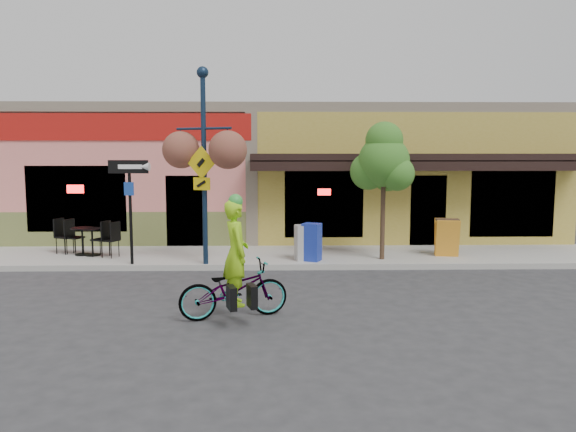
# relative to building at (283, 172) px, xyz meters

# --- Properties ---
(ground) EXTENTS (90.00, 90.00, 0.00)m
(ground) POSITION_rel_building_xyz_m (0.00, -7.50, -2.25)
(ground) COLOR #2D2D30
(ground) RESTS_ON ground
(sidewalk) EXTENTS (24.00, 3.00, 0.15)m
(sidewalk) POSITION_rel_building_xyz_m (0.00, -5.50, -2.17)
(sidewalk) COLOR #9E9B93
(sidewalk) RESTS_ON ground
(curb) EXTENTS (24.00, 0.12, 0.15)m
(curb) POSITION_rel_building_xyz_m (0.00, -6.95, -2.17)
(curb) COLOR #A8A59E
(curb) RESTS_ON ground
(building) EXTENTS (18.20, 8.20, 4.50)m
(building) POSITION_rel_building_xyz_m (0.00, 0.00, 0.00)
(building) COLOR #E77B72
(building) RESTS_ON ground
(bicycle) EXTENTS (2.12, 1.25, 1.05)m
(bicycle) POSITION_rel_building_xyz_m (-1.04, -11.08, -1.72)
(bicycle) COLOR maroon
(bicycle) RESTS_ON ground
(cyclist_rider) EXTENTS (0.64, 0.80, 1.91)m
(cyclist_rider) POSITION_rel_building_xyz_m (-0.99, -11.08, -1.29)
(cyclist_rider) COLOR #94D816
(cyclist_rider) RESTS_ON ground
(lamp_post) EXTENTS (1.71, 1.25, 4.98)m
(lamp_post) POSITION_rel_building_xyz_m (-2.08, -6.85, 0.39)
(lamp_post) COLOR #12243B
(lamp_post) RESTS_ON sidewalk
(one_way_sign) EXTENTS (1.03, 0.28, 2.66)m
(one_way_sign) POSITION_rel_building_xyz_m (-3.96, -6.85, -0.77)
(one_way_sign) COLOR black
(one_way_sign) RESTS_ON sidewalk
(cafe_set_left) EXTENTS (1.87, 1.42, 1.01)m
(cafe_set_left) POSITION_rel_building_xyz_m (-5.66, -5.55, -1.60)
(cafe_set_left) COLOR black
(cafe_set_left) RESTS_ON sidewalk
(cafe_set_right) EXTENTS (1.85, 1.43, 0.99)m
(cafe_set_right) POSITION_rel_building_xyz_m (-5.36, -5.63, -1.60)
(cafe_set_right) COLOR black
(cafe_set_right) RESTS_ON sidewalk
(newspaper_box_blue) EXTENTS (0.57, 0.55, 0.99)m
(newspaper_box_blue) POSITION_rel_building_xyz_m (0.68, -6.49, -1.60)
(newspaper_box_blue) COLOR #1B30A3
(newspaper_box_blue) RESTS_ON sidewalk
(newspaper_box_grey) EXTENTS (0.51, 0.48, 0.94)m
(newspaper_box_grey) POSITION_rel_building_xyz_m (0.47, -6.40, -1.63)
(newspaper_box_grey) COLOR #A6A6A6
(newspaper_box_grey) RESTS_ON sidewalk
(street_tree) EXTENTS (1.77, 1.77, 3.70)m
(street_tree) POSITION_rel_building_xyz_m (2.58, -6.31, -0.25)
(street_tree) COLOR #3D7A26
(street_tree) RESTS_ON sidewalk
(sandwich_board) EXTENTS (0.69, 0.55, 1.04)m
(sandwich_board) POSITION_rel_building_xyz_m (4.42, -6.09, -1.58)
(sandwich_board) COLOR orange
(sandwich_board) RESTS_ON sidewalk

